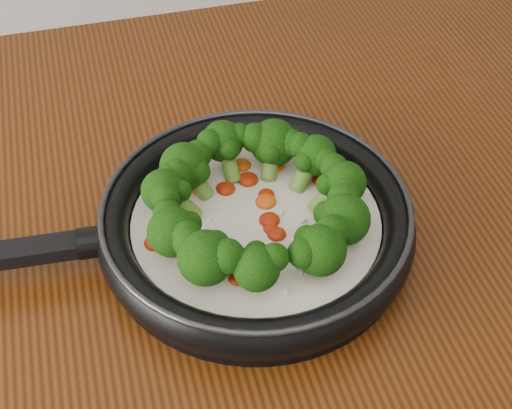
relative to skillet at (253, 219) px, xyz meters
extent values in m
cylinder|color=black|center=(0.00, 0.00, -0.03)|extent=(0.30, 0.30, 0.01)
torus|color=black|center=(0.00, 0.00, -0.01)|extent=(0.31, 0.31, 0.03)
torus|color=#2D2D33|center=(0.00, 0.00, 0.01)|extent=(0.30, 0.30, 0.01)
cube|color=black|center=(-0.22, 0.01, 0.00)|extent=(0.17, 0.03, 0.01)
cylinder|color=black|center=(-0.15, 0.01, 0.00)|extent=(0.03, 0.03, 0.03)
cylinder|color=white|center=(0.00, 0.00, -0.01)|extent=(0.24, 0.24, 0.02)
ellipsoid|color=#A42007|center=(-0.03, -0.03, 0.00)|extent=(0.02, 0.02, 0.01)
ellipsoid|color=#A42007|center=(0.03, 0.09, 0.00)|extent=(0.02, 0.02, 0.01)
ellipsoid|color=#DD500E|center=(0.04, 0.06, 0.00)|extent=(0.02, 0.02, 0.01)
ellipsoid|color=#A42007|center=(0.01, 0.00, 0.00)|extent=(0.03, 0.03, 0.01)
ellipsoid|color=#A42007|center=(0.02, -0.02, 0.00)|extent=(0.02, 0.02, 0.01)
ellipsoid|color=#DD500E|center=(-0.04, 0.05, 0.00)|extent=(0.02, 0.02, 0.01)
ellipsoid|color=#A42007|center=(-0.02, 0.05, 0.00)|extent=(0.02, 0.02, 0.01)
ellipsoid|color=#A42007|center=(0.00, -0.04, 0.00)|extent=(0.02, 0.02, 0.01)
ellipsoid|color=#DD500E|center=(0.01, 0.08, 0.00)|extent=(0.03, 0.03, 0.01)
ellipsoid|color=#A42007|center=(-0.09, -0.01, 0.00)|extent=(0.02, 0.02, 0.01)
ellipsoid|color=#A42007|center=(0.02, 0.03, 0.00)|extent=(0.02, 0.02, 0.01)
ellipsoid|color=#DD500E|center=(-0.06, 0.02, 0.00)|extent=(0.02, 0.02, 0.01)
ellipsoid|color=#A42007|center=(0.01, -0.02, 0.00)|extent=(0.02, 0.02, 0.01)
ellipsoid|color=#A42007|center=(-0.03, -0.06, 0.00)|extent=(0.02, 0.02, 0.01)
ellipsoid|color=#DD500E|center=(-0.03, -0.05, 0.00)|extent=(0.02, 0.02, 0.01)
ellipsoid|color=#A42007|center=(-0.01, 0.05, 0.00)|extent=(0.02, 0.02, 0.01)
ellipsoid|color=#A42007|center=(0.08, 0.04, 0.00)|extent=(0.02, 0.02, 0.01)
ellipsoid|color=#DD500E|center=(-0.02, -0.05, 0.00)|extent=(0.02, 0.02, 0.01)
ellipsoid|color=#A42007|center=(0.09, 0.02, 0.00)|extent=(0.03, 0.03, 0.01)
ellipsoid|color=#A42007|center=(0.01, 0.05, 0.00)|extent=(0.03, 0.03, 0.01)
ellipsoid|color=#DD500E|center=(0.02, 0.02, 0.00)|extent=(0.03, 0.03, 0.01)
ellipsoid|color=#A42007|center=(-0.03, -0.03, 0.00)|extent=(0.02, 0.02, 0.01)
ellipsoid|color=white|center=(0.03, 0.00, 0.00)|extent=(0.01, 0.01, 0.00)
ellipsoid|color=white|center=(-0.07, -0.03, 0.00)|extent=(0.01, 0.01, 0.00)
ellipsoid|color=white|center=(-0.02, -0.02, 0.00)|extent=(0.01, 0.01, 0.00)
ellipsoid|color=white|center=(-0.07, -0.03, 0.00)|extent=(0.01, 0.01, 0.00)
ellipsoid|color=white|center=(0.01, -0.09, 0.00)|extent=(0.01, 0.01, 0.00)
ellipsoid|color=white|center=(0.09, -0.05, 0.00)|extent=(0.01, 0.01, 0.00)
ellipsoid|color=white|center=(0.08, 0.00, 0.00)|extent=(0.01, 0.01, 0.00)
ellipsoid|color=white|center=(0.02, -0.07, 0.00)|extent=(0.01, 0.01, 0.00)
ellipsoid|color=white|center=(-0.08, 0.05, 0.00)|extent=(0.01, 0.01, 0.00)
ellipsoid|color=white|center=(0.06, 0.05, 0.00)|extent=(0.01, 0.01, 0.00)
ellipsoid|color=white|center=(0.06, -0.04, 0.00)|extent=(0.01, 0.01, 0.00)
ellipsoid|color=white|center=(0.06, 0.07, 0.00)|extent=(0.01, 0.01, 0.00)
ellipsoid|color=white|center=(-0.05, -0.02, 0.00)|extent=(0.01, 0.01, 0.00)
ellipsoid|color=white|center=(-0.01, -0.03, 0.00)|extent=(0.01, 0.01, 0.00)
ellipsoid|color=white|center=(0.01, -0.06, 0.00)|extent=(0.01, 0.01, 0.00)
ellipsoid|color=white|center=(0.02, -0.07, 0.00)|extent=(0.01, 0.01, 0.00)
ellipsoid|color=white|center=(0.04, -0.05, 0.00)|extent=(0.01, 0.01, 0.00)
ellipsoid|color=white|center=(-0.04, 0.01, 0.00)|extent=(0.01, 0.01, 0.00)
ellipsoid|color=white|center=(0.04, -0.01, 0.00)|extent=(0.01, 0.01, 0.00)
ellipsoid|color=white|center=(0.08, -0.03, 0.00)|extent=(0.01, 0.01, 0.00)
ellipsoid|color=white|center=(-0.03, 0.09, 0.00)|extent=(0.01, 0.01, 0.00)
ellipsoid|color=white|center=(0.01, 0.00, 0.00)|extent=(0.01, 0.01, 0.00)
cylinder|color=olive|center=(0.07, 0.00, 0.01)|extent=(0.03, 0.02, 0.03)
sphere|color=black|center=(0.09, 0.00, 0.03)|extent=(0.04, 0.04, 0.04)
sphere|color=black|center=(0.08, 0.01, 0.03)|extent=(0.03, 0.03, 0.03)
sphere|color=black|center=(0.08, -0.02, 0.03)|extent=(0.03, 0.03, 0.02)
sphere|color=black|center=(0.07, 0.00, 0.03)|extent=(0.02, 0.02, 0.02)
cylinder|color=olive|center=(0.06, 0.03, 0.01)|extent=(0.03, 0.03, 0.03)
sphere|color=black|center=(0.07, 0.04, 0.03)|extent=(0.04, 0.04, 0.04)
sphere|color=black|center=(0.06, 0.05, 0.03)|extent=(0.03, 0.03, 0.02)
sphere|color=black|center=(0.08, 0.03, 0.03)|extent=(0.02, 0.02, 0.02)
sphere|color=black|center=(0.06, 0.03, 0.03)|extent=(0.02, 0.02, 0.02)
cylinder|color=olive|center=(0.03, 0.06, 0.01)|extent=(0.03, 0.03, 0.03)
sphere|color=black|center=(0.04, 0.07, 0.02)|extent=(0.05, 0.05, 0.05)
sphere|color=black|center=(0.02, 0.08, 0.03)|extent=(0.03, 0.03, 0.03)
sphere|color=black|center=(0.05, 0.06, 0.03)|extent=(0.03, 0.03, 0.03)
sphere|color=black|center=(0.03, 0.06, 0.03)|extent=(0.02, 0.02, 0.02)
cylinder|color=olive|center=(-0.01, 0.07, 0.01)|extent=(0.02, 0.03, 0.04)
sphere|color=black|center=(-0.01, 0.08, 0.03)|extent=(0.04, 0.04, 0.04)
sphere|color=black|center=(-0.02, 0.08, 0.03)|extent=(0.03, 0.03, 0.03)
sphere|color=black|center=(0.01, 0.08, 0.03)|extent=(0.03, 0.03, 0.02)
sphere|color=black|center=(-0.01, 0.07, 0.03)|extent=(0.02, 0.02, 0.02)
cylinder|color=olive|center=(-0.04, 0.05, 0.01)|extent=(0.03, 0.03, 0.03)
sphere|color=black|center=(-0.05, 0.06, 0.02)|extent=(0.05, 0.05, 0.05)
sphere|color=black|center=(-0.06, 0.04, 0.03)|extent=(0.03, 0.03, 0.03)
sphere|color=black|center=(-0.04, 0.07, 0.03)|extent=(0.03, 0.03, 0.03)
sphere|color=black|center=(-0.04, 0.05, 0.03)|extent=(0.02, 0.02, 0.02)
cylinder|color=olive|center=(-0.06, 0.02, 0.01)|extent=(0.04, 0.03, 0.04)
sphere|color=black|center=(-0.08, 0.03, 0.03)|extent=(0.04, 0.04, 0.04)
sphere|color=black|center=(-0.08, 0.01, 0.03)|extent=(0.03, 0.03, 0.03)
sphere|color=black|center=(-0.07, 0.04, 0.03)|extent=(0.02, 0.02, 0.02)
sphere|color=black|center=(-0.06, 0.02, 0.03)|extent=(0.02, 0.02, 0.02)
cylinder|color=olive|center=(-0.06, -0.02, 0.01)|extent=(0.03, 0.02, 0.03)
sphere|color=black|center=(-0.08, -0.02, 0.03)|extent=(0.05, 0.05, 0.04)
sphere|color=black|center=(-0.07, -0.04, 0.03)|extent=(0.03, 0.03, 0.03)
sphere|color=black|center=(-0.08, -0.01, 0.03)|extent=(0.03, 0.03, 0.03)
sphere|color=black|center=(-0.06, -0.02, 0.03)|extent=(0.02, 0.02, 0.02)
cylinder|color=olive|center=(-0.04, -0.05, 0.01)|extent=(0.03, 0.03, 0.04)
sphere|color=black|center=(-0.06, -0.06, 0.03)|extent=(0.05, 0.05, 0.05)
sphere|color=black|center=(-0.04, -0.07, 0.03)|extent=(0.03, 0.03, 0.03)
sphere|color=black|center=(-0.07, -0.04, 0.03)|extent=(0.03, 0.03, 0.03)
sphere|color=black|center=(-0.04, -0.05, 0.03)|extent=(0.03, 0.03, 0.02)
cylinder|color=olive|center=(-0.01, -0.06, 0.01)|extent=(0.02, 0.03, 0.03)
sphere|color=black|center=(-0.02, -0.08, 0.03)|extent=(0.04, 0.04, 0.04)
sphere|color=black|center=(0.00, -0.08, 0.03)|extent=(0.03, 0.03, 0.02)
sphere|color=black|center=(-0.03, -0.07, 0.03)|extent=(0.02, 0.02, 0.02)
sphere|color=black|center=(-0.01, -0.06, 0.03)|extent=(0.02, 0.02, 0.02)
cylinder|color=olive|center=(0.03, -0.06, 0.01)|extent=(0.03, 0.04, 0.03)
sphere|color=black|center=(0.04, -0.07, 0.03)|extent=(0.05, 0.05, 0.04)
sphere|color=black|center=(0.05, -0.06, 0.03)|extent=(0.03, 0.03, 0.03)
sphere|color=black|center=(0.02, -0.08, 0.03)|extent=(0.03, 0.03, 0.03)
sphere|color=black|center=(0.03, -0.06, 0.03)|extent=(0.02, 0.02, 0.02)
cylinder|color=olive|center=(0.06, -0.04, 0.01)|extent=(0.03, 0.03, 0.03)
sphere|color=black|center=(0.07, -0.04, 0.02)|extent=(0.05, 0.05, 0.05)
sphere|color=black|center=(0.08, -0.03, 0.03)|extent=(0.03, 0.03, 0.03)
sphere|color=black|center=(0.06, -0.06, 0.03)|extent=(0.03, 0.03, 0.03)
sphere|color=black|center=(0.06, -0.04, 0.03)|extent=(0.02, 0.02, 0.02)
camera|label=1|loc=(-0.12, -0.47, 0.49)|focal=52.82mm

